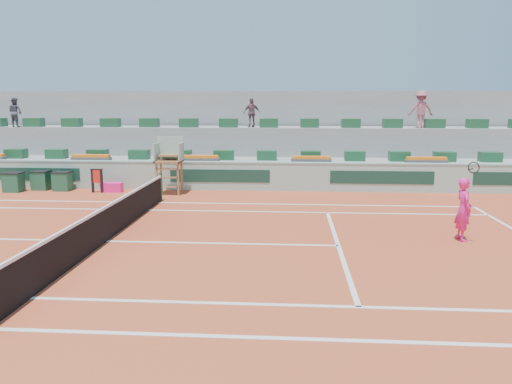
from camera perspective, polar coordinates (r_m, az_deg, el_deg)
ground at (r=14.55m, az=-16.71°, el=-5.42°), size 90.00×90.00×0.00m
seating_tier_lower at (r=24.54m, az=-8.03°, el=2.56°), size 36.00×4.00×1.20m
seating_tier_upper at (r=26.01m, az=-7.34°, el=4.55°), size 36.00×2.40×2.60m
stadium_back_wall at (r=27.51m, az=-6.73°, el=6.75°), size 36.00×0.40×4.40m
player_bag at (r=22.44m, az=-16.17°, el=0.52°), size 0.91×0.41×0.41m
spectator_left at (r=28.18m, az=-25.83°, el=8.20°), size 0.84×0.74×1.47m
spectator_mid at (r=24.93m, az=-0.48°, el=9.05°), size 0.91×0.67×1.44m
spectator_right at (r=25.54m, az=18.32°, el=8.96°), size 1.15×0.67×1.78m
court_lines at (r=14.55m, az=-16.71°, el=-5.40°), size 23.89×11.09×0.01m
tennis_net at (r=14.42m, az=-16.82°, el=-3.40°), size 0.10×11.97×1.10m
advertising_hoarding at (r=22.40m, az=-9.13°, el=1.90°), size 36.00×0.34×1.26m
umpire_chair at (r=21.32m, az=-9.86°, el=3.93°), size 1.10×0.90×2.40m
seat_row_lower at (r=23.57m, az=-8.53°, el=4.24°), size 32.90×0.60×0.44m
seat_row_upper at (r=25.33m, az=-7.68°, el=7.84°), size 32.90×0.60×0.44m
flower_planters at (r=23.18m, az=-12.58°, el=3.80°), size 26.80×0.36×0.28m
drink_cooler_a at (r=23.46m, az=-21.26°, el=1.18°), size 0.75×0.65×0.84m
drink_cooler_b at (r=24.04m, az=-23.37°, el=1.24°), size 0.73×0.63×0.84m
drink_cooler_c at (r=23.99m, az=-25.98°, el=1.03°), size 0.77×0.66×0.84m
towel_rack at (r=22.39m, az=-17.72°, el=1.46°), size 0.54×0.09×1.03m
tennis_player at (r=15.00m, az=22.64°, el=-1.82°), size 0.46×0.90×2.28m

